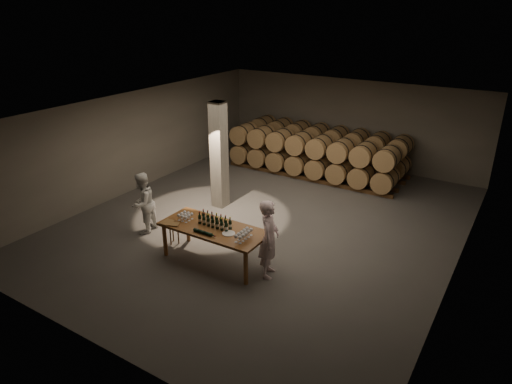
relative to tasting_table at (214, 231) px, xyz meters
The scene contains 15 objects.
room 3.34m from the tasting_table, 123.69° to the left, with size 12.00×12.00×12.00m.
tasting_table is the anchor object (origin of this frame).
barrel_stack_back 7.72m from the tasting_table, 94.23° to the left, with size 6.26×0.95×1.57m.
barrel_stack_front 6.33m from the tasting_table, 95.17° to the left, with size 6.26×0.95×1.57m.
bottle_cluster 0.22m from the tasting_table, 98.62° to the left, with size 0.86×0.23×0.31m.
lying_bottles 0.41m from the tasting_table, 89.82° to the right, with size 0.61×0.08×0.08m.
glass_cluster_left 0.85m from the tasting_table, behind, with size 0.30×0.30×0.17m.
glass_cluster_right 0.94m from the tasting_table, ahead, with size 0.20×0.53×0.19m.
plate 0.50m from the tasting_table, ahead, with size 0.30×0.30×0.02m, color white.
notebook_near 0.97m from the tasting_table, 155.45° to the right, with size 0.25×0.20×0.03m, color brown.
notebook_corner 1.17m from the tasting_table, 159.82° to the right, with size 0.24×0.31×0.03m, color brown.
pen 0.88m from the tasting_table, 151.43° to the right, with size 0.01×0.01×0.14m, color black.
stool 1.45m from the tasting_table, behind, with size 0.35×0.35×0.58m.
person_man 1.43m from the tasting_table, ahead, with size 0.67×0.44×1.85m, color white.
person_woman 2.53m from the tasting_table, behind, with size 0.82×0.64×1.68m, color white.
Camera 1 is at (5.90, -10.05, 5.80)m, focal length 32.00 mm.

